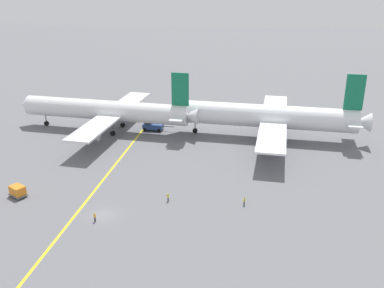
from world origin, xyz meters
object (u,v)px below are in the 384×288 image
(airliner_being_pushed, at_px, (267,117))
(ground_crew_ramp_agent_by_cones, at_px, (244,201))
(pushback_tug, at_px, (153,125))
(ground_crew_marshaller_foreground, at_px, (168,197))
(gse_container_dolly_flat, at_px, (18,191))
(airliner_at_gate_left, at_px, (107,111))
(ground_crew_wing_walker_right, at_px, (95,217))

(airliner_being_pushed, height_order, ground_crew_ramp_agent_by_cones, airliner_being_pushed)
(airliner_being_pushed, height_order, pushback_tug, airliner_being_pushed)
(pushback_tug, relative_size, ground_crew_marshaller_foreground, 5.28)
(pushback_tug, distance_m, ground_crew_ramp_agent_by_cones, 45.52)
(airliner_being_pushed, bearing_deg, ground_crew_ramp_agent_by_cones, -98.29)
(gse_container_dolly_flat, relative_size, ground_crew_marshaller_foreground, 2.38)
(gse_container_dolly_flat, xyz_separation_m, ground_crew_ramp_agent_by_cones, (42.43, 1.71, -0.38))
(airliner_at_gate_left, distance_m, pushback_tug, 12.63)
(pushback_tug, height_order, ground_crew_ramp_agent_by_cones, pushback_tug)
(airliner_being_pushed, xyz_separation_m, pushback_tug, (-29.92, 2.58, -4.47))
(ground_crew_marshaller_foreground, bearing_deg, ground_crew_ramp_agent_by_cones, 0.79)
(gse_container_dolly_flat, relative_size, ground_crew_wing_walker_right, 2.33)
(ground_crew_marshaller_foreground, bearing_deg, airliner_being_pushed, 61.84)
(airliner_being_pushed, relative_size, ground_crew_ramp_agent_by_cones, 32.76)
(ground_crew_wing_walker_right, bearing_deg, airliner_being_pushed, 55.57)
(airliner_being_pushed, distance_m, ground_crew_ramp_agent_by_cones, 36.34)
(airliner_being_pushed, xyz_separation_m, ground_crew_wing_walker_right, (-30.33, -44.24, -4.89))
(ground_crew_ramp_agent_by_cones, bearing_deg, airliner_being_pushed, 81.71)
(gse_container_dolly_flat, relative_size, ground_crew_ramp_agent_by_cones, 2.51)
(airliner_being_pushed, distance_m, ground_crew_wing_walker_right, 53.86)
(pushback_tug, height_order, ground_crew_marshaller_foreground, pushback_tug)
(airliner_being_pushed, distance_m, ground_crew_marshaller_foreground, 40.92)
(pushback_tug, height_order, ground_crew_wing_walker_right, pushback_tug)
(airliner_at_gate_left, distance_m, ground_crew_wing_walker_right, 46.65)
(gse_container_dolly_flat, height_order, ground_crew_wing_walker_right, gse_container_dolly_flat)
(ground_crew_wing_walker_right, bearing_deg, airliner_at_gate_left, 104.15)
(pushback_tug, bearing_deg, airliner_at_gate_left, -171.19)
(gse_container_dolly_flat, bearing_deg, airliner_at_gate_left, 81.12)
(airliner_at_gate_left, height_order, airliner_being_pushed, airliner_being_pushed)
(airliner_at_gate_left, relative_size, ground_crew_marshaller_foreground, 30.82)
(gse_container_dolly_flat, height_order, ground_crew_ramp_agent_by_cones, gse_container_dolly_flat)
(ground_crew_wing_walker_right, xyz_separation_m, ground_crew_ramp_agent_by_cones, (25.13, 8.61, -0.07))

